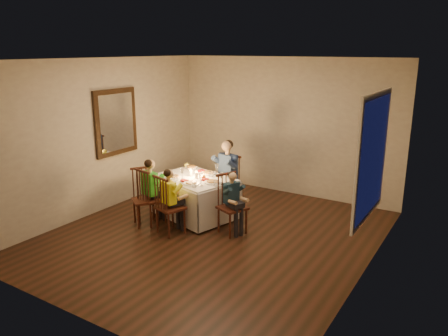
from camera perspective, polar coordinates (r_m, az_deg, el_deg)
The scene contains 26 objects.
ground at distance 6.72m, azimuth -1.45°, elevation -8.76°, with size 5.00×5.00×0.00m, color black.
wall_left at distance 7.74m, azimuth -15.59°, elevation 4.05°, with size 0.02×5.00×2.60m, color beige.
wall_right at distance 5.43m, azimuth 18.70°, elevation -0.91°, with size 0.02×5.00×2.60m, color beige.
wall_back at distance 8.45m, azimuth 7.90°, elevation 5.39°, with size 4.50×0.02×2.60m, color beige.
ceiling at distance 6.13m, azimuth -1.62°, elevation 14.01°, with size 5.00×5.00×0.00m, color white.
dining_table at distance 7.29m, azimuth -3.87°, elevation -2.71°, with size 1.52×1.26×0.65m.
chair_adult at distance 7.89m, azimuth 0.35°, elevation -4.98°, with size 0.38×0.36×0.93m, color #3D1410, non-canonical shape.
chair_near_left at distance 7.26m, azimuth -9.27°, elevation -7.07°, with size 0.38×0.36×0.93m, color #3D1410, non-canonical shape.
chair_near_right at distance 6.85m, azimuth -6.90°, elevation -8.38°, with size 0.38×0.36×0.93m, color #3D1410, non-canonical shape.
chair_end at distance 6.80m, azimuth 1.09°, elevation -8.45°, with size 0.38×0.36×0.93m, color #3D1410, non-canonical shape.
chair_extra at distance 7.22m, azimuth -10.09°, elevation -7.23°, with size 0.38×0.36×0.92m, color #3D1410, non-canonical shape.
adult at distance 7.89m, azimuth 0.35°, elevation -4.98°, with size 0.43×0.40×1.21m, color navy, non-canonical shape.
child_green at distance 7.26m, azimuth -9.27°, elevation -7.07°, with size 0.35×0.32×1.07m, color green, non-canonical shape.
child_yellow at distance 6.85m, azimuth -6.90°, elevation -8.38°, with size 0.33×0.30×1.02m, color #F8F51B, non-canonical shape.
child_teal at distance 6.80m, azimuth 1.09°, elevation -8.45°, with size 0.30×0.28×0.98m, color #1A3242, non-canonical shape.
setting_adult at distance 7.42m, azimuth -2.10°, elevation -0.70°, with size 0.26×0.26×0.02m, color white.
setting_green at distance 7.26m, azimuth -6.61°, elevation -1.17°, with size 0.26×0.26×0.02m, color white.
setting_yellow at distance 6.89m, azimuth -4.27°, elevation -2.02°, with size 0.26×0.26×0.02m, color white.
setting_teal at distance 6.93m, azimuth -1.54°, elevation -1.86°, with size 0.26×0.26×0.02m, color white.
candle_left at distance 7.30m, azimuth -4.39°, elevation -0.70°, with size 0.06×0.06×0.10m, color white.
candle_right at distance 7.18m, azimuth -3.61°, elevation -0.95°, with size 0.06×0.06×0.10m, color white.
squash at distance 7.80m, azimuth -4.89°, elevation 0.32°, with size 0.09×0.09×0.09m, color yellow.
orange_fruit at distance 7.12m, azimuth -2.71°, elevation -1.16°, with size 0.08×0.08×0.08m, color orange.
serving_bowl at distance 7.70m, azimuth -4.29°, elevation -0.02°, with size 0.20×0.20×0.05m, color white.
wall_mirror at distance 7.89m, azimuth -13.94°, elevation 5.84°, with size 0.06×0.95×1.15m.
window_blinds at distance 5.48m, azimuth 18.69°, elevation 1.41°, with size 0.07×1.34×1.54m.
Camera 1 is at (3.39, -5.11, 2.75)m, focal length 35.00 mm.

